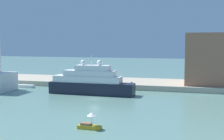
{
  "coord_description": "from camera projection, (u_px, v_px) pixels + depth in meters",
  "views": [
    {
      "loc": [
        23.73,
        -67.01,
        13.64
      ],
      "look_at": [
        2.8,
        6.0,
        6.71
      ],
      "focal_mm": 47.14,
      "sensor_mm": 36.0,
      "label": 1
    }
  ],
  "objects": [
    {
      "name": "large_yacht",
      "position": [
        90.0,
        83.0,
        78.52
      ],
      "size": [
        23.15,
        4.33,
        10.63
      ],
      "color": "black",
      "rests_on": "ground"
    },
    {
      "name": "ground",
      "position": [
        94.0,
        99.0,
        71.9
      ],
      "size": [
        400.0,
        400.0,
        0.0
      ],
      "primitive_type": "plane",
      "color": "slate"
    },
    {
      "name": "small_motorboat",
      "position": [
        90.0,
        123.0,
        46.78
      ],
      "size": [
        3.83,
        1.54,
        2.71
      ],
      "color": "#B7991E",
      "rests_on": "ground"
    },
    {
      "name": "person_figure",
      "position": [
        75.0,
        78.0,
        96.95
      ],
      "size": [
        0.36,
        0.36,
        1.62
      ],
      "color": "#334C8C",
      "rests_on": "quay_dock"
    },
    {
      "name": "quay_dock",
      "position": [
        120.0,
        83.0,
        95.8
      ],
      "size": [
        110.0,
        18.09,
        1.54
      ],
      "primitive_type": "cube",
      "color": "#ADA38E",
      "rests_on": "ground"
    },
    {
      "name": "harbor_building",
      "position": [
        210.0,
        59.0,
        87.56
      ],
      "size": [
        14.24,
        15.09,
        15.04
      ],
      "primitive_type": "cube",
      "color": "#9E664C",
      "rests_on": "quay_dock"
    },
    {
      "name": "parked_car",
      "position": [
        68.0,
        77.0,
        98.86
      ],
      "size": [
        4.01,
        1.82,
        1.44
      ],
      "color": "#B21E1E",
      "rests_on": "quay_dock"
    },
    {
      "name": "mooring_bollard",
      "position": [
        132.0,
        83.0,
        86.25
      ],
      "size": [
        0.45,
        0.45,
        0.76
      ],
      "primitive_type": "cylinder",
      "color": "black",
      "rests_on": "quay_dock"
    },
    {
      "name": "work_barge",
      "position": [
        26.0,
        86.0,
        90.65
      ],
      "size": [
        5.42,
        1.41,
        0.88
      ],
      "primitive_type": "cube",
      "color": "silver",
      "rests_on": "ground"
    }
  ]
}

